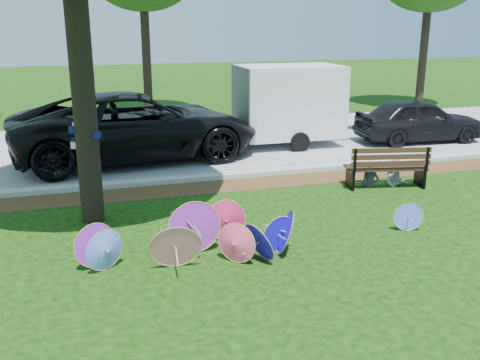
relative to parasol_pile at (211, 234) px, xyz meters
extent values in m
plane|color=black|center=(0.38, -0.73, -0.38)|extent=(90.00, 90.00, 0.00)
cube|color=#472D16|center=(0.38, 3.77, -0.38)|extent=(90.00, 1.00, 0.01)
cube|color=#B7B5AD|center=(0.38, 4.47, -0.32)|extent=(90.00, 0.30, 0.12)
cube|color=gray|center=(0.38, 8.62, -0.38)|extent=(90.00, 8.00, 0.01)
cylinder|color=black|center=(-1.87, 2.29, 2.50)|extent=(0.44, 0.44, 5.76)
cone|color=#BC2050|center=(0.40, 0.56, 0.00)|extent=(0.76, 0.23, 0.76)
cone|color=purple|center=(-0.25, 0.26, 0.08)|extent=(0.92, 0.19, 0.93)
cone|color=purple|center=(-1.91, 0.15, -0.01)|extent=(0.75, 0.48, 0.75)
cone|color=#EA446F|center=(0.29, -0.43, -0.04)|extent=(0.59, 0.58, 0.70)
cone|color=#5F7AFF|center=(-1.73, -0.11, -0.04)|extent=(0.65, 0.46, 0.69)
cone|color=#5F7AFF|center=(3.83, 0.05, -0.10)|extent=(0.56, 0.26, 0.57)
cone|color=#5F7AFF|center=(-0.34, 0.47, -0.01)|extent=(0.65, 0.83, 0.73)
cone|color=#2417DD|center=(1.09, -0.19, -0.04)|extent=(0.70, 0.39, 0.69)
cone|color=#2417DD|center=(1.29, -0.25, 0.01)|extent=(0.57, 0.86, 0.78)
cone|color=#DD4A19|center=(-0.84, 0.12, -0.10)|extent=(0.21, 0.58, 0.57)
cone|color=pink|center=(-0.67, -0.34, 0.04)|extent=(0.87, 0.45, 0.83)
cone|color=#2417DD|center=(0.74, -0.43, -0.02)|extent=(0.58, 0.80, 0.71)
imported|color=black|center=(-0.46, 7.04, 0.58)|extent=(7.24, 3.98, 1.92)
imported|color=black|center=(8.68, 6.87, 0.33)|extent=(4.26, 1.95, 1.42)
cube|color=silver|center=(4.40, 7.63, 1.03)|extent=(3.20, 2.06, 2.82)
imported|color=#313943|center=(4.58, 2.74, 0.19)|extent=(0.48, 0.38, 1.14)
imported|color=silver|center=(5.28, 2.74, 0.23)|extent=(0.70, 0.60, 1.23)
cylinder|color=black|center=(0.86, 14.90, 2.12)|extent=(0.36, 0.36, 5.00)
cylinder|color=black|center=(13.08, 13.20, 2.12)|extent=(0.36, 0.36, 5.00)
camera|label=1|loc=(-1.92, -8.13, 3.42)|focal=40.00mm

